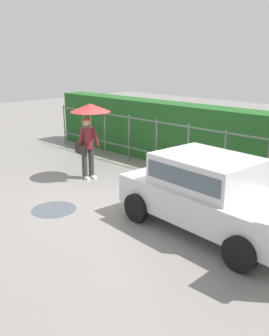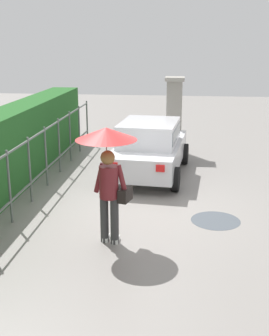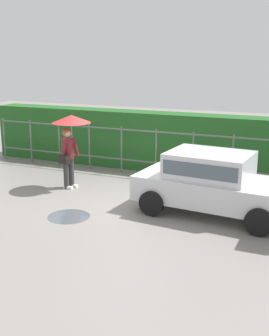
# 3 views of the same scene
# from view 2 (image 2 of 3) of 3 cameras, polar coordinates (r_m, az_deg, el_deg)

# --- Properties ---
(ground_plane) EXTENTS (40.00, 40.00, 0.00)m
(ground_plane) POSITION_cam_2_polar(r_m,az_deg,el_deg) (9.78, 1.27, -5.05)
(ground_plane) COLOR gray
(car) EXTENTS (3.85, 2.11, 1.48)m
(car) POSITION_cam_2_polar(r_m,az_deg,el_deg) (11.86, 1.94, 2.85)
(car) COLOR silver
(car) RESTS_ON ground
(pedestrian) EXTENTS (1.08, 1.08, 2.10)m
(pedestrian) POSITION_cam_2_polar(r_m,az_deg,el_deg) (7.71, -3.45, 1.59)
(pedestrian) COLOR #333333
(pedestrian) RESTS_ON ground
(gate_pillar) EXTENTS (0.60, 0.60, 2.42)m
(gate_pillar) POSITION_cam_2_polar(r_m,az_deg,el_deg) (14.20, 5.11, 6.84)
(gate_pillar) COLOR gray
(gate_pillar) RESTS_ON ground
(fence_section) EXTENTS (11.86, 0.05, 1.50)m
(fence_section) POSITION_cam_2_polar(r_m,az_deg,el_deg) (10.10, -13.35, 0.14)
(fence_section) COLOR #59605B
(fence_section) RESTS_ON ground
(puddle_near) EXTENTS (1.00, 1.00, 0.00)m
(puddle_near) POSITION_cam_2_polar(r_m,az_deg,el_deg) (9.23, 10.39, -6.66)
(puddle_near) COLOR #4C545B
(puddle_near) RESTS_ON ground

